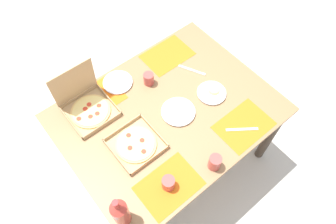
{
  "coord_description": "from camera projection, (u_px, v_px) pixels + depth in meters",
  "views": [
    {
      "loc": [
        -0.68,
        -0.83,
        2.52
      ],
      "look_at": [
        0.0,
        0.0,
        0.77
      ],
      "focal_mm": 32.92,
      "sensor_mm": 36.0,
      "label": 1
    }
  ],
  "objects": [
    {
      "name": "dining_table",
      "position": [
        168.0,
        120.0,
        2.15
      ],
      "size": [
        1.41,
        1.09,
        0.77
      ],
      "color": "#3F3328",
      "rests_on": "ground_plane"
    },
    {
      "name": "ground_plane",
      "position": [
        168.0,
        158.0,
        2.71
      ],
      "size": [
        6.0,
        6.0,
        0.0
      ],
      "primitive_type": "plane",
      "color": "beige"
    },
    {
      "name": "placemat_near_right",
      "position": [
        244.0,
        125.0,
        2.0
      ],
      "size": [
        0.36,
        0.26,
        0.0
      ],
      "primitive_type": "cube",
      "color": "orange",
      "rests_on": "dining_table"
    },
    {
      "name": "pizza_box_edge_far",
      "position": [
        136.0,
        144.0,
        1.92
      ],
      "size": [
        0.3,
        0.3,
        0.04
      ],
      "color": "tan",
      "rests_on": "dining_table"
    },
    {
      "name": "placemat_far_left",
      "position": [
        96.0,
        99.0,
        2.11
      ],
      "size": [
        0.36,
        0.26,
        0.0
      ],
      "primitive_type": "cube",
      "color": "orange",
      "rests_on": "dining_table"
    },
    {
      "name": "cup_clear_left",
      "position": [
        168.0,
        183.0,
        1.75
      ],
      "size": [
        0.08,
        0.08,
        0.09
      ],
      "primitive_type": "cylinder",
      "color": "#BF4742",
      "rests_on": "dining_table"
    },
    {
      "name": "pizza_box_corner_left",
      "position": [
        87.0,
        105.0,
        2.03
      ],
      "size": [
        0.3,
        0.31,
        0.34
      ],
      "color": "tan",
      "rests_on": "dining_table"
    },
    {
      "name": "cup_spare",
      "position": [
        215.0,
        162.0,
        1.81
      ],
      "size": [
        0.08,
        0.08,
        0.11
      ],
      "primitive_type": "cylinder",
      "color": "#BF4742",
      "rests_on": "dining_table"
    },
    {
      "name": "knife_by_far_left",
      "position": [
        192.0,
        70.0,
        2.24
      ],
      "size": [
        0.11,
        0.2,
        0.0
      ],
      "primitive_type": "cube",
      "rotation": [
        0.0,
        0.0,
        5.18
      ],
      "color": "#B7B7BC",
      "rests_on": "dining_table"
    },
    {
      "name": "soda_bottle",
      "position": [
        120.0,
        213.0,
        1.58
      ],
      "size": [
        0.09,
        0.09,
        0.32
      ],
      "color": "#B2382D",
      "rests_on": "dining_table"
    },
    {
      "name": "plate_near_right",
      "position": [
        212.0,
        93.0,
        2.13
      ],
      "size": [
        0.2,
        0.2,
        0.03
      ],
      "color": "white",
      "rests_on": "dining_table"
    },
    {
      "name": "plate_far_right",
      "position": [
        178.0,
        112.0,
        2.05
      ],
      "size": [
        0.23,
        0.23,
        0.02
      ],
      "color": "white",
      "rests_on": "dining_table"
    },
    {
      "name": "knife_by_near_right",
      "position": [
        242.0,
        129.0,
        1.99
      ],
      "size": [
        0.18,
        0.14,
        0.0
      ],
      "primitive_type": "cube",
      "rotation": [
        0.0,
        0.0,
        2.5
      ],
      "color": "#B7B7BC",
      "rests_on": "dining_table"
    },
    {
      "name": "placemat_far_right",
      "position": [
        167.0,
        55.0,
        2.32
      ],
      "size": [
        0.36,
        0.26,
        0.0
      ],
      "primitive_type": "cube",
      "color": "orange",
      "rests_on": "dining_table"
    },
    {
      "name": "placemat_near_left",
      "position": [
        169.0,
        186.0,
        1.79
      ],
      "size": [
        0.36,
        0.26,
        0.0
      ],
      "primitive_type": "cube",
      "color": "orange",
      "rests_on": "dining_table"
    },
    {
      "name": "cup_clear_right",
      "position": [
        149.0,
        79.0,
        2.15
      ],
      "size": [
        0.07,
        0.07,
        0.09
      ],
      "primitive_type": "cylinder",
      "color": "#BF4742",
      "rests_on": "dining_table"
    },
    {
      "name": "plate_far_left",
      "position": [
        118.0,
        83.0,
        2.18
      ],
      "size": [
        0.21,
        0.21,
        0.02
      ],
      "color": "white",
      "rests_on": "dining_table"
    }
  ]
}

